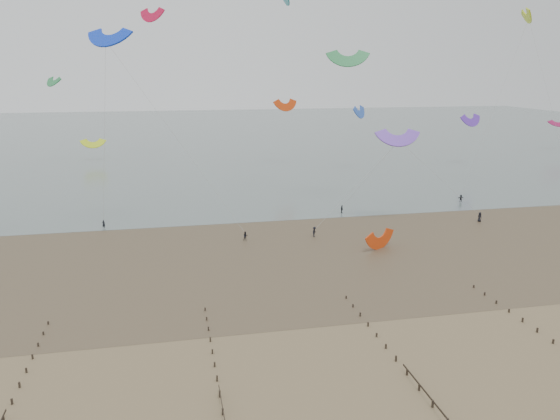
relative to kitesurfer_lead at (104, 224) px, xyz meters
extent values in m
plane|color=brown|center=(29.81, -51.74, -0.78)|extent=(500.00, 500.00, 0.00)
plane|color=#475654|center=(29.81, 148.26, -0.75)|extent=(500.00, 500.00, 0.00)
plane|color=#473A28|center=(29.81, -16.74, -0.76)|extent=(500.00, 500.00, 0.00)
ellipsoid|color=slate|center=(11.81, -29.74, -0.77)|extent=(23.60, 14.36, 0.01)
ellipsoid|color=slate|center=(41.81, -13.74, -0.77)|extent=(33.64, 18.32, 0.01)
ellipsoid|color=slate|center=(74.81, -21.74, -0.77)|extent=(19.65, 13.67, 0.01)
ellipsoid|color=slate|center=(-10.19, -11.74, -0.77)|extent=(26.95, 14.22, 0.01)
cube|color=black|center=(-2.19, -58.16, -0.50)|extent=(0.16, 0.16, 0.65)
cube|color=black|center=(-2.19, -55.53, -0.51)|extent=(0.16, 0.16, 0.62)
cube|color=black|center=(-2.19, -52.89, -0.53)|extent=(0.16, 0.16, 0.59)
cube|color=black|center=(-2.19, -50.26, -0.54)|extent=(0.16, 0.16, 0.57)
cube|color=black|center=(-2.19, -47.63, -0.56)|extent=(0.16, 0.16, 0.54)
cube|color=black|center=(-2.19, -45.00, -0.57)|extent=(0.16, 0.16, 0.51)
cube|color=black|center=(-2.19, -42.37, -0.59)|extent=(0.16, 0.16, 0.48)
cube|color=black|center=(-2.19, -39.74, -0.60)|extent=(0.16, 0.16, 0.45)
cube|color=black|center=(15.81, -60.79, -0.48)|extent=(0.16, 0.16, 0.68)
cube|color=black|center=(15.81, -58.16, -0.50)|extent=(0.16, 0.16, 0.65)
cube|color=black|center=(15.81, -55.53, -0.51)|extent=(0.16, 0.16, 0.62)
cube|color=black|center=(15.81, -52.89, -0.53)|extent=(0.16, 0.16, 0.59)
cube|color=black|center=(15.81, -50.26, -0.54)|extent=(0.16, 0.16, 0.57)
cube|color=black|center=(15.81, -47.63, -0.56)|extent=(0.16, 0.16, 0.54)
cube|color=black|center=(15.81, -45.00, -0.57)|extent=(0.16, 0.16, 0.51)
cube|color=black|center=(15.81, -42.37, -0.59)|extent=(0.16, 0.16, 0.48)
cube|color=black|center=(15.81, -39.74, -0.60)|extent=(0.16, 0.16, 0.45)
cube|color=black|center=(33.81, -63.42, -0.47)|extent=(0.16, 0.16, 0.71)
cube|color=black|center=(33.81, -60.79, -0.48)|extent=(0.16, 0.16, 0.68)
cube|color=black|center=(33.81, -58.16, -0.50)|extent=(0.16, 0.16, 0.65)
cube|color=black|center=(33.81, -55.53, -0.51)|extent=(0.16, 0.16, 0.62)
cube|color=black|center=(33.81, -52.89, -0.53)|extent=(0.16, 0.16, 0.59)
cube|color=black|center=(33.81, -50.26, -0.54)|extent=(0.16, 0.16, 0.57)
cube|color=black|center=(33.81, -47.63, -0.56)|extent=(0.16, 0.16, 0.54)
cube|color=black|center=(33.81, -45.00, -0.57)|extent=(0.16, 0.16, 0.51)
cube|color=black|center=(33.81, -42.37, -0.59)|extent=(0.16, 0.16, 0.48)
cube|color=black|center=(33.81, -39.74, -0.60)|extent=(0.16, 0.16, 0.45)
cube|color=black|center=(51.81, -55.53, -0.51)|extent=(0.16, 0.16, 0.62)
cube|color=black|center=(51.81, -52.89, -0.53)|extent=(0.16, 0.16, 0.59)
cube|color=black|center=(51.81, -50.26, -0.54)|extent=(0.16, 0.16, 0.57)
cube|color=black|center=(51.81, -47.63, -0.56)|extent=(0.16, 0.16, 0.54)
cube|color=black|center=(51.81, -45.00, -0.57)|extent=(0.16, 0.16, 0.51)
cube|color=black|center=(51.81, -42.37, -0.59)|extent=(0.16, 0.16, 0.48)
cube|color=black|center=(51.81, -39.74, -0.60)|extent=(0.16, 0.16, 0.45)
imported|color=black|center=(0.00, 0.00, 0.00)|extent=(0.63, 0.47, 1.55)
imported|color=black|center=(24.64, -12.79, 0.02)|extent=(0.79, 0.62, 1.60)
imported|color=black|center=(46.54, 1.45, 0.06)|extent=(0.45, 0.99, 1.67)
imported|color=black|center=(75.46, 5.57, 0.04)|extent=(1.51, 0.50, 1.62)
imported|color=black|center=(36.79, -13.11, 0.14)|extent=(1.26, 1.34, 1.82)
imported|color=black|center=(70.62, -10.02, 0.16)|extent=(0.88, 1.06, 1.87)
camera|label=1|loc=(12.37, -101.52, 27.78)|focal=35.00mm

